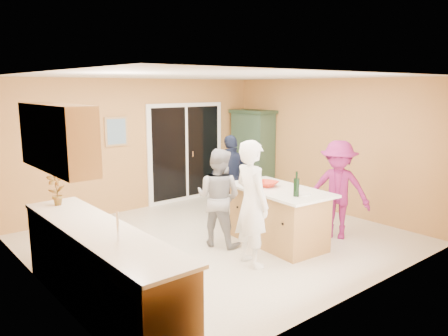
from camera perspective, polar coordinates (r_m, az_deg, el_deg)
floor at (r=7.17m, az=-0.42°, el=-9.33°), size 5.50×5.50×0.00m
ceiling at (r=6.74m, az=-0.45°, el=11.93°), size 5.50×5.00×0.10m
wall_back at (r=8.89m, az=-10.69°, el=3.02°), size 5.50×0.10×2.60m
wall_front at (r=5.18m, az=17.35°, el=-2.63°), size 5.50×0.10×2.60m
wall_left at (r=5.55m, az=-22.99°, el=-2.13°), size 0.10×5.00×2.60m
wall_right at (r=8.82m, az=13.56°, el=2.85°), size 0.10×5.00×2.60m
left_cabinet_run at (r=4.96m, az=-15.20°, el=-13.32°), size 0.65×3.05×1.24m
upper_cabinets at (r=5.33m, az=-21.01°, el=3.77°), size 0.35×1.60×0.75m
sliding_door at (r=9.45m, az=-4.96°, el=2.07°), size 1.90×0.07×2.10m
framed_picture at (r=8.59m, az=-13.90°, el=4.65°), size 0.46×0.04×0.56m
kitchen_island at (r=6.93m, az=7.06°, el=-6.48°), size 1.05×1.76×0.89m
green_hutch at (r=9.93m, az=3.77°, el=1.86°), size 0.55×1.05×1.93m
woman_white at (r=5.98m, az=3.64°, el=-4.65°), size 0.52×0.70×1.75m
woman_grey at (r=6.74m, az=-0.72°, el=-3.86°), size 0.84×0.91×1.52m
woman_navy at (r=7.92m, az=1.00°, el=-1.41°), size 1.00×0.59×1.59m
woman_magenta at (r=7.30m, az=14.64°, el=-2.76°), size 1.02×1.19×1.60m
serving_bowl at (r=6.91m, az=5.63°, el=-2.08°), size 0.41×0.41×0.08m
tulip_vase at (r=5.97m, az=-21.06°, el=-2.56°), size 0.27×0.23×0.43m
tumbler_near at (r=6.52m, az=9.36°, el=-2.86°), size 0.08×0.08×0.10m
tumbler_far at (r=6.86m, az=4.67°, el=-2.04°), size 0.08×0.08×0.11m
wine_bottle at (r=6.33m, az=9.43°, el=-2.43°), size 0.08×0.08×0.36m
white_plate at (r=6.50m, az=10.20°, el=-3.32°), size 0.27×0.27×0.02m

